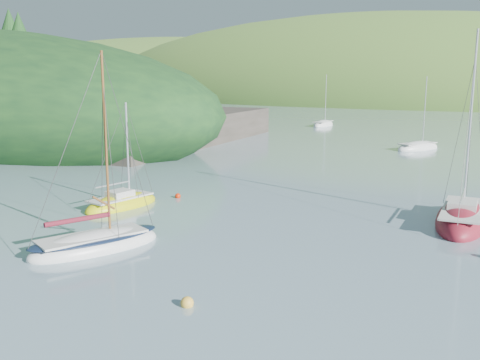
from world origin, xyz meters
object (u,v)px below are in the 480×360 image
Objects in this scene: sloop_red at (461,220)px; distant_sloop_a at (418,148)px; sailboat_yellow at (122,204)px; daysailer_white at (95,245)px; distant_sloop_c at (323,125)px.

sloop_red reaches higher than distant_sloop_a.
sloop_red is 20.21m from sailboat_yellow.
daysailer_white is 0.86× the size of sloop_red.
sailboat_yellow is at bearing -165.49° from sloop_red.
daysailer_white is 1.13× the size of distant_sloop_a.
sloop_red reaches higher than daysailer_white.
sailboat_yellow is at bearing 145.54° from daysailer_white.
distant_sloop_c is (-13.69, 57.50, -0.01)m from sailboat_yellow.
daysailer_white reaches higher than sailboat_yellow.
daysailer_white is at bearing -48.18° from sailboat_yellow.
daysailer_white is at bearing -69.92° from distant_sloop_a.
sloop_red is at bearing -46.34° from distant_sloop_a.
sloop_red is (13.40, 14.53, -0.01)m from daysailer_white.
distant_sloop_a is at bearing 101.79° from sloop_red.
sloop_red is 1.62× the size of sailboat_yellow.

